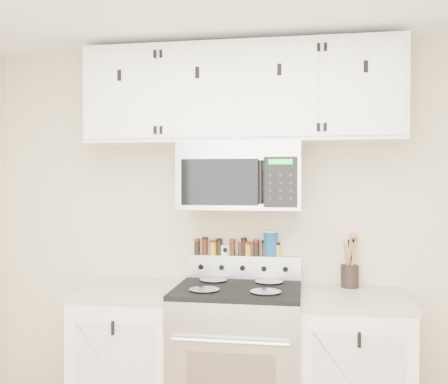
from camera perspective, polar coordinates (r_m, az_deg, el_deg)
name	(u,v)px	position (r m, az deg, el deg)	size (l,w,h in m)	color
back_wall	(244,233)	(3.37, 2.32, -4.66)	(3.50, 0.01, 2.50)	beige
range	(238,362)	(3.23, 1.61, -18.81)	(0.76, 0.65, 1.10)	#B7B7BA
base_cabinet_left	(132,358)	(3.42, -10.50, -18.18)	(0.64, 0.62, 0.92)	white
base_cabinet_right	(353,371)	(3.25, 14.54, -19.20)	(0.64, 0.62, 0.92)	white
microwave	(241,176)	(3.17, 1.93, 1.85)	(0.76, 0.44, 0.42)	#9E9EA3
upper_cabinets	(241,95)	(3.24, 1.98, 11.07)	(2.00, 0.35, 0.62)	white
utensil_crock	(350,274)	(3.31, 14.18, -9.10)	(0.11, 0.11, 0.33)	black
kitchen_timer	(226,250)	(3.37, 0.22, -6.66)	(0.06, 0.05, 0.07)	white
salt_canister	(271,243)	(3.33, 5.35, -5.85)	(0.09, 0.09, 0.17)	#144F8F
spice_jar_0	(197,246)	(3.40, -3.10, -6.22)	(0.04, 0.04, 0.11)	black
spice_jar_1	(205,246)	(3.39, -2.19, -6.15)	(0.04, 0.04, 0.12)	#391A0D
spice_jar_2	(213,247)	(3.38, -1.24, -6.34)	(0.05, 0.05, 0.10)	gold
spice_jar_3	(219,247)	(3.37, -0.54, -6.26)	(0.04, 0.04, 0.11)	black
spice_jar_4	(232,247)	(3.36, 0.96, -6.30)	(0.04, 0.04, 0.11)	#41260F
spice_jar_5	(241,248)	(3.35, 1.91, -6.46)	(0.03, 0.03, 0.09)	#3B1F0E
spice_jar_6	(244,247)	(3.35, 2.28, -6.24)	(0.04, 0.04, 0.12)	black
spice_jar_7	(248,249)	(3.35, 2.75, -6.49)	(0.04, 0.04, 0.09)	gold
spice_jar_8	(256,248)	(3.34, 3.68, -6.35)	(0.05, 0.05, 0.11)	black
spice_jar_9	(265,248)	(3.34, 4.70, -6.40)	(0.04, 0.04, 0.10)	#3E290F
spice_jar_10	(277,249)	(3.33, 6.08, -6.53)	(0.04, 0.04, 0.09)	yellow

